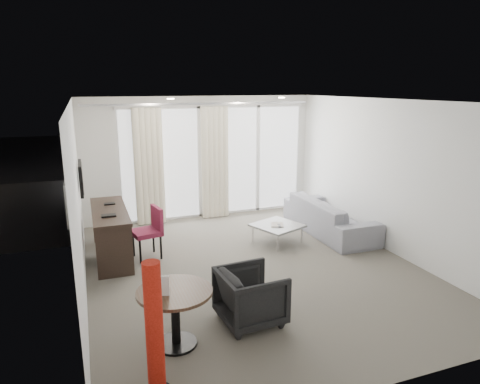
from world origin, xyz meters
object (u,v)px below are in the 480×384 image
object	(u,v)px
round_table	(176,318)
rattan_chair_b	(264,179)
desk	(111,234)
tub_armchair	(251,296)
coffee_table	(277,234)
sofa	(329,216)
rattan_chair_a	(222,187)
red_lamp	(154,330)
desk_chair	(146,233)

from	to	relation	value
round_table	rattan_chair_b	size ratio (longest dim) A/B	1.00
round_table	desk	bearing A→B (deg)	99.66
tub_armchair	coffee_table	bearing A→B (deg)	-35.89
sofa	rattan_chair_a	size ratio (longest dim) A/B	2.66
round_table	red_lamp	xyz separation A→B (m)	(-0.33, -0.69, 0.33)
desk	coffee_table	size ratio (longest dim) A/B	2.30
round_table	tub_armchair	bearing A→B (deg)	9.64
sofa	round_table	bearing A→B (deg)	126.64
desk	desk_chair	xyz separation A→B (m)	(0.55, -0.22, 0.02)
desk	tub_armchair	world-z (taller)	desk
coffee_table	rattan_chair_b	size ratio (longest dim) A/B	0.92
red_lamp	rattan_chair_b	xyz separation A→B (m)	(3.92, 6.53, -0.24)
desk	round_table	bearing A→B (deg)	-80.34
round_table	sofa	bearing A→B (deg)	36.64
coffee_table	rattan_chair_a	world-z (taller)	rattan_chair_a
desk_chair	tub_armchair	xyz separation A→B (m)	(0.89, -2.47, -0.09)
round_table	rattan_chair_b	bearing A→B (deg)	58.40
desk	sofa	xyz separation A→B (m)	(4.10, -0.16, -0.08)
coffee_table	desk	bearing A→B (deg)	173.42
desk	rattan_chair_b	size ratio (longest dim) A/B	2.13
rattan_chair_a	desk_chair	bearing A→B (deg)	-148.37
desk	red_lamp	size ratio (longest dim) A/B	1.34
desk	coffee_table	world-z (taller)	desk
desk	red_lamp	xyz separation A→B (m)	(0.16, -3.54, 0.25)
desk	rattan_chair_b	world-z (taller)	rattan_chair_b
tub_armchair	rattan_chair_a	xyz separation A→B (m)	(1.31, 5.23, 0.09)
red_lamp	rattan_chair_a	bearing A→B (deg)	66.88
desk	round_table	size ratio (longest dim) A/B	2.14
tub_armchair	rattan_chair_b	world-z (taller)	rattan_chair_b
desk_chair	rattan_chair_a	world-z (taller)	desk_chair
red_lamp	coffee_table	world-z (taller)	red_lamp
desk	red_lamp	world-z (taller)	red_lamp
red_lamp	rattan_chair_b	distance (m)	7.63
desk	tub_armchair	xyz separation A→B (m)	(1.44, -2.68, -0.08)
red_lamp	tub_armchair	xyz separation A→B (m)	(1.28, 0.85, -0.32)
rattan_chair_a	desk	bearing A→B (deg)	-157.10
red_lamp	coffee_table	size ratio (longest dim) A/B	1.72
tub_armchair	coffee_table	distance (m)	2.77
sofa	rattan_chair_a	world-z (taller)	rattan_chair_a
round_table	rattan_chair_a	distance (m)	5.85
tub_armchair	rattan_chair_a	bearing A→B (deg)	-18.22
round_table	desk_chair	bearing A→B (deg)	88.50
desk	rattan_chair_b	bearing A→B (deg)	36.29
desk_chair	rattan_chair_b	size ratio (longest dim) A/B	1.04
rattan_chair_a	tub_armchair	bearing A→B (deg)	-123.90
round_table	red_lamp	bearing A→B (deg)	-115.36
desk_chair	round_table	world-z (taller)	desk_chair
red_lamp	rattan_chair_a	xyz separation A→B (m)	(2.60, 6.08, -0.23)
rattan_chair_a	rattan_chair_b	bearing A→B (deg)	-0.91
red_lamp	desk	bearing A→B (deg)	92.53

